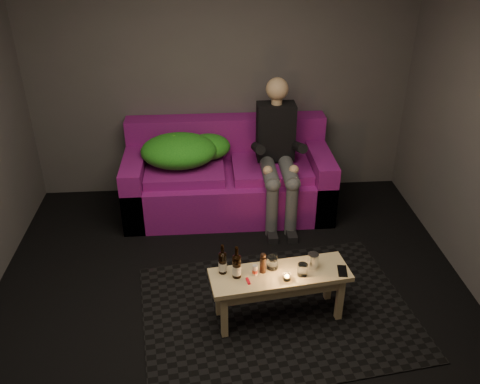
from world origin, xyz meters
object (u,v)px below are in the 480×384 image
at_px(sofa, 228,179).
at_px(coffee_table, 280,281).
at_px(steel_cup, 313,261).
at_px(beer_bottle_a, 223,263).
at_px(beer_bottle_b, 237,266).
at_px(person, 278,150).

relative_size(sofa, coffee_table, 1.93).
bearing_deg(steel_cup, beer_bottle_a, -178.43).
xyz_separation_m(beer_bottle_a, beer_bottle_b, (0.10, -0.06, 0.01)).
bearing_deg(sofa, coffee_table, -80.07).
xyz_separation_m(coffee_table, steel_cup, (0.26, 0.06, 0.14)).
relative_size(beer_bottle_a, beer_bottle_b, 0.94).
height_order(person, beer_bottle_b, person).
xyz_separation_m(beer_bottle_b, steel_cup, (0.58, 0.07, -0.04)).
xyz_separation_m(coffee_table, beer_bottle_b, (-0.33, -0.02, 0.17)).
distance_m(sofa, beer_bottle_a, 1.71).
height_order(coffee_table, steel_cup, steel_cup).
bearing_deg(beer_bottle_b, coffee_table, 3.07).
height_order(beer_bottle_a, steel_cup, beer_bottle_a).
bearing_deg(beer_bottle_b, beer_bottle_a, 150.90).
relative_size(sofa, person, 1.50).
bearing_deg(coffee_table, person, 83.20).
height_order(sofa, steel_cup, sofa).
bearing_deg(beer_bottle_a, steel_cup, 1.57).
bearing_deg(steel_cup, beer_bottle_b, -172.70).
bearing_deg(person, coffee_table, -96.80).
bearing_deg(beer_bottle_a, beer_bottle_b, -29.10).
distance_m(person, beer_bottle_a, 1.65).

